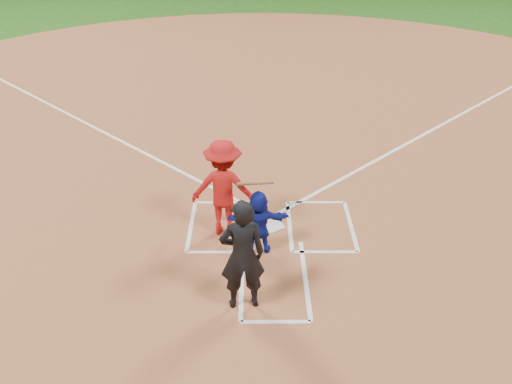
{
  "coord_description": "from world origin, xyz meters",
  "views": [
    {
      "loc": [
        -0.33,
        -9.58,
        6.11
      ],
      "look_at": [
        -0.3,
        -0.4,
        1.0
      ],
      "focal_mm": 40.0,
      "sensor_mm": 36.0,
      "label": 1
    }
  ],
  "objects_px": {
    "catcher": "(259,222)",
    "home_plate": "(271,225)",
    "batter_at_plate": "(224,188)",
    "umpire": "(242,255)"
  },
  "relations": [
    {
      "from": "catcher",
      "to": "home_plate",
      "type": "bearing_deg",
      "value": -111.0
    },
    {
      "from": "catcher",
      "to": "batter_at_plate",
      "type": "relative_size",
      "value": 0.64
    },
    {
      "from": "home_plate",
      "to": "catcher",
      "type": "bearing_deg",
      "value": 73.45
    },
    {
      "from": "home_plate",
      "to": "batter_at_plate",
      "type": "xyz_separation_m",
      "value": [
        -0.91,
        -0.19,
        0.95
      ]
    },
    {
      "from": "catcher",
      "to": "umpire",
      "type": "xyz_separation_m",
      "value": [
        -0.26,
        -1.51,
        0.35
      ]
    },
    {
      "from": "home_plate",
      "to": "umpire",
      "type": "distance_m",
      "value": 2.61
    },
    {
      "from": "catcher",
      "to": "batter_at_plate",
      "type": "bearing_deg",
      "value": -50.19
    },
    {
      "from": "home_plate",
      "to": "umpire",
      "type": "relative_size",
      "value": 0.31
    },
    {
      "from": "batter_at_plate",
      "to": "catcher",
      "type": "bearing_deg",
      "value": -45.74
    },
    {
      "from": "home_plate",
      "to": "umpire",
      "type": "bearing_deg",
      "value": 77.66
    }
  ]
}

